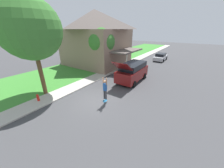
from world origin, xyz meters
TOP-DOWN VIEW (x-y plane):
  - ground_plane at (0.00, 0.00)m, footprint 120.00×120.00m
  - lawn at (-8.00, 6.00)m, footprint 10.00×80.00m
  - sidewalk at (-3.60, 6.00)m, footprint 1.80×80.00m
  - house at (-7.84, 9.51)m, footprint 12.26×8.67m
  - lawn_tree_near at (-4.66, -1.72)m, footprint 4.81×4.81m
  - lawn_tree_far at (-4.69, 7.10)m, footprint 3.66×3.66m
  - suv_parked at (0.69, 6.01)m, footprint 2.20×5.59m
  - car_down_street at (0.62, 18.97)m, footprint 1.91×4.33m
  - skateboarder at (1.16, 0.05)m, footprint 0.41×0.22m
  - skateboard at (1.09, 0.08)m, footprint 0.38×0.73m
  - fire_hydrant at (-3.83, -2.83)m, footprint 0.20×0.20m

SIDE VIEW (x-z plane):
  - ground_plane at x=0.00m, z-range 0.00..0.00m
  - lawn at x=-8.00m, z-range 0.00..0.08m
  - sidewalk at x=-3.60m, z-range 0.00..0.10m
  - skateboard at x=1.09m, z-range 0.11..0.50m
  - fire_hydrant at x=-3.83m, z-range 0.09..0.71m
  - car_down_street at x=0.62m, z-range -0.02..1.36m
  - suv_parked at x=0.69m, z-range -0.27..2.58m
  - skateboarder at x=1.16m, z-range 0.54..2.39m
  - lawn_tree_far at x=-4.69m, z-range 1.19..7.10m
  - house at x=-7.84m, z-range 0.24..8.67m
  - lawn_tree_near at x=-4.66m, z-range 1.68..9.71m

